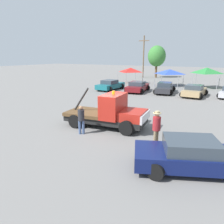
% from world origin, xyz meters
% --- Properties ---
extents(ground_plane, '(160.00, 160.00, 0.00)m').
position_xyz_m(ground_plane, '(0.00, 0.00, 0.00)').
color(ground_plane, slate).
extents(tow_truck, '(5.54, 2.75, 2.51)m').
position_xyz_m(tow_truck, '(0.33, 0.04, 0.94)').
color(tow_truck, black).
rests_on(tow_truck, ground).
extents(foreground_car, '(5.30, 3.72, 1.34)m').
position_xyz_m(foreground_car, '(6.11, -3.03, 0.65)').
color(foreground_car, '#0F194C').
rests_on(foreground_car, ground).
extents(person_near_truck, '(0.42, 0.42, 1.88)m').
position_xyz_m(person_near_truck, '(3.95, -1.48, 1.11)').
color(person_near_truck, '#847051').
rests_on(person_near_truck, ground).
extents(person_at_hood, '(0.38, 0.38, 1.72)m').
position_xyz_m(person_at_hood, '(-0.49, -1.91, 0.99)').
color(person_at_hood, '#475B84').
rests_on(person_at_hood, ground).
extents(parked_car_teal, '(2.50, 4.83, 1.34)m').
position_xyz_m(parked_car_teal, '(-7.68, 13.75, 0.65)').
color(parked_car_teal, '#196670').
rests_on(parked_car_teal, ground).
extents(parked_car_maroon, '(2.89, 4.86, 1.34)m').
position_xyz_m(parked_car_maroon, '(-3.79, 13.99, 0.65)').
color(parked_car_maroon, maroon).
rests_on(parked_car_maroon, ground).
extents(parked_car_charcoal, '(2.86, 5.00, 1.34)m').
position_xyz_m(parked_car_charcoal, '(-0.51, 14.90, 0.65)').
color(parked_car_charcoal, '#2D2D33').
rests_on(parked_car_charcoal, ground).
extents(parked_car_tan, '(2.64, 4.38, 1.34)m').
position_xyz_m(parked_car_tan, '(3.09, 14.22, 0.65)').
color(parked_car_tan, tan).
rests_on(parked_car_tan, ground).
extents(canopy_tent_red, '(3.22, 3.22, 2.54)m').
position_xyz_m(canopy_tent_red, '(-8.45, 21.73, 2.18)').
color(canopy_tent_red, '#9E9EA3').
rests_on(canopy_tent_red, ground).
extents(canopy_tent_blue, '(3.53, 3.53, 2.51)m').
position_xyz_m(canopy_tent_blue, '(-1.86, 21.54, 2.15)').
color(canopy_tent_blue, '#9E9EA3').
rests_on(canopy_tent_blue, ground).
extents(canopy_tent_green, '(3.29, 3.29, 2.87)m').
position_xyz_m(canopy_tent_green, '(3.29, 21.98, 2.47)').
color(canopy_tent_green, '#9E9EA3').
rests_on(canopy_tent_green, ground).
extents(tree_left, '(3.62, 3.62, 6.46)m').
position_xyz_m(tree_left, '(-7.80, 32.84, 4.34)').
color(tree_left, brown).
rests_on(tree_left, ground).
extents(utility_pole, '(2.20, 0.24, 8.37)m').
position_xyz_m(utility_pole, '(-10.20, 31.60, 4.44)').
color(utility_pole, brown).
rests_on(utility_pole, ground).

